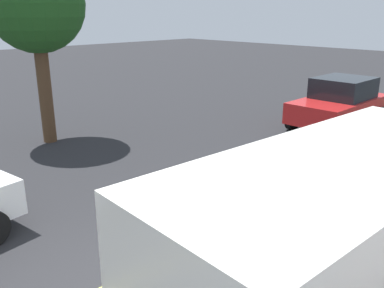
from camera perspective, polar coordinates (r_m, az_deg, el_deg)
ground_plane at (r=6.28m, az=-11.28°, el=-18.79°), size 80.00×80.00×0.00m
lane_marking_centre at (r=8.00m, az=7.20°, el=-9.91°), size 28.00×0.16×0.01m
white_van at (r=5.28m, az=19.86°, el=-10.90°), size 5.29×2.48×2.20m
car_red_crossing at (r=14.59m, az=19.76°, el=5.35°), size 3.87×2.05×1.65m
tree_left_verge at (r=12.57m, az=-20.78°, el=17.41°), size 2.66×2.66×5.24m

